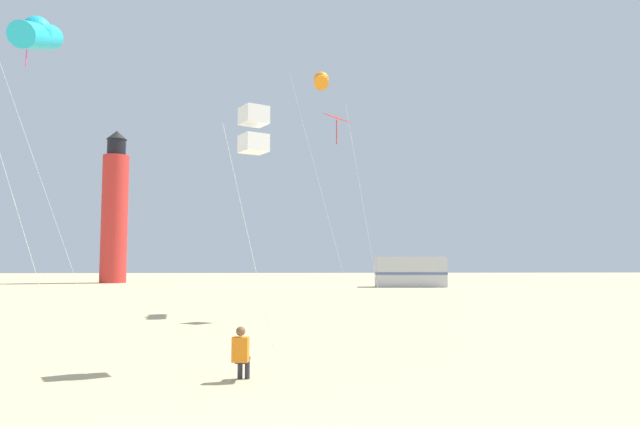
# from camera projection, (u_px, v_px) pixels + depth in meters

# --- Properties ---
(kite_flyer_standing) EXTENTS (0.37, 0.53, 1.16)m
(kite_flyer_standing) POSITION_uv_depth(u_px,v_px,m) (241.00, 352.00, 12.05)
(kite_flyer_standing) COLOR orange
(kite_flyer_standing) RESTS_ON ground
(kite_tube_cyan) EXTENTS (2.77, 2.81, 9.35)m
(kite_tube_cyan) POSITION_uv_depth(u_px,v_px,m) (37.00, 34.00, 15.33)
(kite_tube_cyan) COLOR silver
(kite_tube_cyan) RESTS_ON ground
(kite_diamond_rainbow) EXTENTS (3.25, 3.25, 10.16)m
(kite_diamond_rainbow) POSITION_uv_depth(u_px,v_px,m) (28.00, 43.00, 18.22)
(kite_diamond_rainbow) COLOR silver
(kite_diamond_rainbow) RESTS_ON ground
(kite_box_white) EXTENTS (1.36, 1.09, 6.35)m
(kite_box_white) POSITION_uv_depth(u_px,v_px,m) (254.00, 130.00, 14.02)
(kite_box_white) COLOR silver
(kite_box_white) RESTS_ON ground
(kite_diamond_scarlet) EXTENTS (2.65, 2.65, 9.07)m
(kite_diamond_scarlet) POSITION_uv_depth(u_px,v_px,m) (338.00, 125.00, 25.18)
(kite_diamond_scarlet) COLOR silver
(kite_diamond_scarlet) RESTS_ON ground
(kite_tube_orange) EXTENTS (3.05, 2.86, 12.20)m
(kite_tube_orange) POSITION_uv_depth(u_px,v_px,m) (321.00, 81.00, 28.53)
(kite_tube_orange) COLOR silver
(kite_tube_orange) RESTS_ON ground
(lighthouse_distant) EXTENTS (2.80, 2.80, 16.80)m
(lighthouse_distant) POSITION_uv_depth(u_px,v_px,m) (115.00, 211.00, 62.28)
(lighthouse_distant) COLOR red
(lighthouse_distant) RESTS_ON ground
(rv_van_silver) EXTENTS (6.51, 2.55, 2.80)m
(rv_van_silver) POSITION_uv_depth(u_px,v_px,m) (410.00, 272.00, 52.69)
(rv_van_silver) COLOR #B7BABF
(rv_van_silver) RESTS_ON ground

